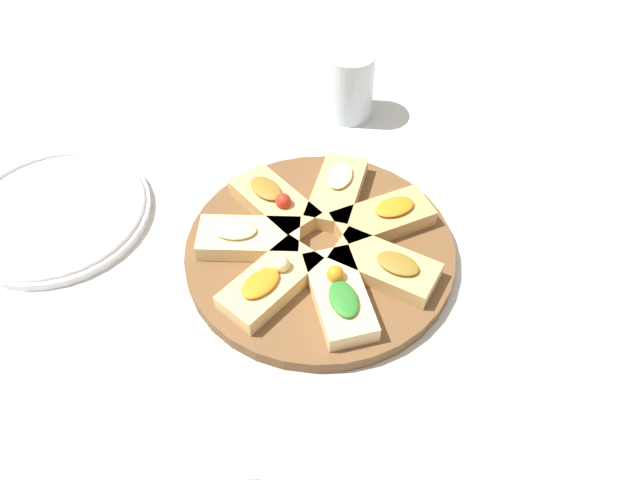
{
  "coord_description": "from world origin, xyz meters",
  "views": [
    {
      "loc": [
        -0.33,
        0.31,
        0.55
      ],
      "look_at": [
        0.0,
        0.0,
        0.03
      ],
      "focal_mm": 35.0,
      "sensor_mm": 36.0,
      "label": 1
    }
  ],
  "objects": [
    {
      "name": "focaccia_slice_1",
      "position": [
        0.06,
        0.06,
        0.03
      ],
      "size": [
        0.12,
        0.12,
        0.03
      ],
      "color": "#E5C689",
      "rests_on": "serving_board"
    },
    {
      "name": "focaccia_slice_6",
      "position": [
        0.04,
        -0.07,
        0.03
      ],
      "size": [
        0.1,
        0.12,
        0.03
      ],
      "color": "tan",
      "rests_on": "serving_board"
    },
    {
      "name": "focaccia_slice_2",
      "position": [
        -0.01,
        0.08,
        0.03
      ],
      "size": [
        0.06,
        0.12,
        0.03
      ],
      "color": "#DBB775",
      "rests_on": "serving_board"
    },
    {
      "name": "focaccia_slice_4",
      "position": [
        -0.08,
        -0.03,
        0.03
      ],
      "size": [
        0.12,
        0.09,
        0.03
      ],
      "color": "tan",
      "rests_on": "serving_board"
    },
    {
      "name": "focaccia_slice_3",
      "position": [
        -0.07,
        0.04,
        0.03
      ],
      "size": [
        0.12,
        0.1,
        0.03
      ],
      "color": "#E5C689",
      "rests_on": "serving_board"
    },
    {
      "name": "focaccia_slice_0",
      "position": [
        0.08,
        -0.0,
        0.03
      ],
      "size": [
        0.11,
        0.05,
        0.03
      ],
      "color": "tan",
      "rests_on": "serving_board"
    },
    {
      "name": "ground_plane",
      "position": [
        0.0,
        0.0,
        0.0
      ],
      "size": [
        3.0,
        3.0,
        0.0
      ],
      "primitive_type": "plane",
      "color": "beige"
    },
    {
      "name": "focaccia_slice_5",
      "position": [
        -0.03,
        -0.08,
        0.03
      ],
      "size": [
        0.08,
        0.12,
        0.03
      ],
      "color": "tan",
      "rests_on": "serving_board"
    },
    {
      "name": "water_glass",
      "position": [
        0.17,
        -0.21,
        0.05
      ],
      "size": [
        0.07,
        0.07,
        0.1
      ],
      "primitive_type": "cylinder",
      "color": "silver",
      "rests_on": "ground_plane"
    },
    {
      "name": "plate_right",
      "position": [
        0.26,
        0.19,
        0.01
      ],
      "size": [
        0.22,
        0.22,
        0.02
      ],
      "color": "white",
      "rests_on": "ground_plane"
    },
    {
      "name": "serving_board",
      "position": [
        0.0,
        0.0,
        0.01
      ],
      "size": [
        0.3,
        0.3,
        0.02
      ],
      "primitive_type": "cylinder",
      "color": "brown",
      "rests_on": "ground_plane"
    }
  ]
}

